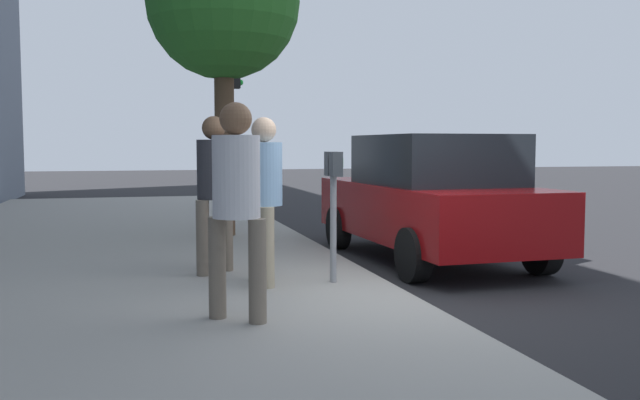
% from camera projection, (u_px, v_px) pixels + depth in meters
% --- Properties ---
extents(ground_plane, '(80.00, 80.00, 0.00)m').
position_uv_depth(ground_plane, '(402.00, 303.00, 7.25)').
color(ground_plane, '#232326').
rests_on(ground_plane, ground).
extents(sidewalk_slab, '(28.00, 6.00, 0.15)m').
position_uv_depth(sidewalk_slab, '(98.00, 313.00, 6.49)').
color(sidewalk_slab, gray).
rests_on(sidewalk_slab, ground_plane).
extents(parking_meter, '(0.36, 0.12, 1.41)m').
position_uv_depth(parking_meter, '(333.00, 189.00, 7.51)').
color(parking_meter, gray).
rests_on(parking_meter, sidewalk_slab).
extents(pedestrian_at_meter, '(0.54, 0.39, 1.77)m').
position_uv_depth(pedestrian_at_meter, '(264.00, 186.00, 7.41)').
color(pedestrian_at_meter, tan).
rests_on(pedestrian_at_meter, sidewalk_slab).
extents(pedestrian_bystander, '(0.41, 0.45, 1.83)m').
position_uv_depth(pedestrian_bystander, '(236.00, 191.00, 5.85)').
color(pedestrian_bystander, '#726656').
rests_on(pedestrian_bystander, sidewalk_slab).
extents(parking_officer, '(0.40, 0.45, 1.81)m').
position_uv_depth(parking_officer, '(214.00, 180.00, 8.05)').
color(parking_officer, '#726656').
rests_on(parking_officer, sidewalk_slab).
extents(parked_sedan_near, '(4.46, 2.09, 1.77)m').
position_uv_depth(parked_sedan_near, '(431.00, 198.00, 9.83)').
color(parked_sedan_near, maroon).
rests_on(parked_sedan_near, ground_plane).
extents(street_tree, '(2.47, 2.47, 5.01)m').
position_uv_depth(street_tree, '(223.00, 5.00, 11.27)').
color(street_tree, brown).
rests_on(street_tree, sidewalk_slab).
extents(traffic_signal, '(0.24, 0.44, 3.60)m').
position_uv_depth(traffic_signal, '(231.00, 104.00, 16.02)').
color(traffic_signal, black).
rests_on(traffic_signal, sidewalk_slab).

